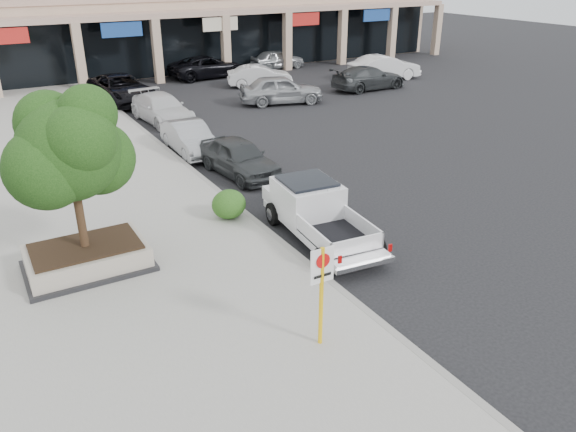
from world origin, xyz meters
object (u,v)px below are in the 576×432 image
object	(u,v)px
no_parking_sign	(322,283)
lot_car_e	(277,59)
curb_car_d	(121,89)
lot_car_a	(281,89)
lot_car_f	(384,68)
lot_car_b	(260,76)
planter	(87,257)
planter_tree	(74,149)
pickup_truck	(321,215)
curb_car_c	(162,109)
curb_car_b	(190,138)
lot_car_c	(369,78)
curb_car_a	(239,157)
lot_car_d	(208,67)

from	to	relation	value
no_parking_sign	lot_car_e	world-z (taller)	no_parking_sign
curb_car_d	lot_car_a	xyz separation A→B (m)	(7.95, -4.87, 0.02)
curb_car_d	lot_car_f	xyz separation A→B (m)	(17.66, -2.20, 0.03)
curb_car_d	lot_car_b	distance (m)	9.08
planter	curb_car_d	bearing A→B (deg)	72.63
planter_tree	lot_car_b	size ratio (longest dim) A/B	0.96
pickup_truck	curb_car_c	size ratio (longest dim) A/B	1.06
planter	lot_car_a	distance (m)	20.07
lot_car_a	no_parking_sign	bearing A→B (deg)	168.83
curb_car_b	lot_car_e	bearing A→B (deg)	51.42
pickup_truck	lot_car_f	size ratio (longest dim) A/B	1.02
curb_car_b	curb_car_c	bearing A→B (deg)	84.57
lot_car_c	lot_car_f	size ratio (longest dim) A/B	1.01
lot_car_c	lot_car_f	bearing A→B (deg)	-56.74
curb_car_b	lot_car_c	xyz separation A→B (m)	(14.68, 6.62, 0.07)
no_parking_sign	curb_car_c	distance (m)	19.92
curb_car_d	lot_car_a	bearing A→B (deg)	-35.70
planter_tree	curb_car_a	xyz separation A→B (m)	(6.61, 4.66, -2.70)
pickup_truck	lot_car_a	xyz separation A→B (m)	(7.56, 15.88, 0.01)
lot_car_d	lot_car_f	world-z (taller)	lot_car_f
lot_car_e	lot_car_c	bearing A→B (deg)	-170.50
planter_tree	lot_car_b	world-z (taller)	planter_tree
lot_car_c	curb_car_c	bearing A→B (deg)	92.68
planter_tree	lot_car_f	size ratio (longest dim) A/B	0.79
curb_car_b	curb_car_d	world-z (taller)	curb_car_d
planter	curb_car_d	distance (m)	20.19
curb_car_b	curb_car_a	bearing A→B (deg)	-78.76
lot_car_e	curb_car_a	bearing A→B (deg)	148.62
lot_car_b	lot_car_c	size ratio (longest dim) A/B	0.82
lot_car_f	pickup_truck	bearing A→B (deg)	144.00
curb_car_d	lot_car_e	distance (m)	14.36
curb_car_b	lot_car_f	xyz separation A→B (m)	(17.60, 8.68, 0.16)
planter	lot_car_e	size ratio (longest dim) A/B	0.77
no_parking_sign	pickup_truck	xyz separation A→B (m)	(2.81, 4.31, -0.82)
lot_car_e	lot_car_a	bearing A→B (deg)	153.29
lot_car_a	lot_car_f	distance (m)	10.07
curb_car_a	lot_car_c	size ratio (longest dim) A/B	0.82
lot_car_c	lot_car_d	bearing A→B (deg)	38.15
curb_car_a	pickup_truck	bearing A→B (deg)	-98.91
lot_car_d	no_parking_sign	bearing A→B (deg)	157.15
lot_car_b	lot_car_e	distance (m)	6.79
curb_car_b	lot_car_d	distance (m)	17.07
pickup_truck	planter_tree	bearing A→B (deg)	170.54
planter_tree	curb_car_d	bearing A→B (deg)	72.87
no_parking_sign	lot_car_b	bearing A→B (deg)	65.37
lot_car_f	lot_car_c	bearing A→B (deg)	132.15
lot_car_c	no_parking_sign	bearing A→B (deg)	138.54
curb_car_b	planter_tree	bearing A→B (deg)	-125.06
lot_car_b	lot_car_c	xyz separation A→B (m)	(5.66, -4.28, 0.05)
lot_car_a	lot_car_d	distance (m)	9.46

